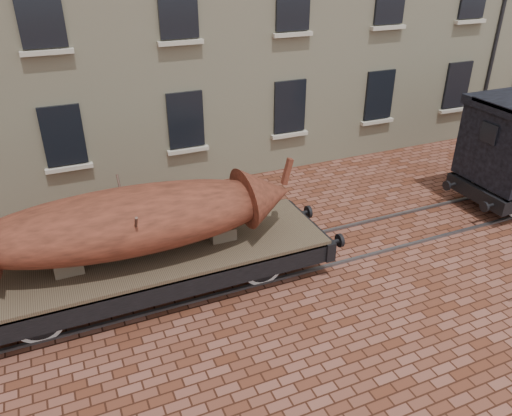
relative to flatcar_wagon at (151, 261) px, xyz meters
name	(u,v)px	position (x,y,z in m)	size (l,w,h in m)	color
ground	(339,245)	(4.82, 0.00, -0.82)	(90.00, 90.00, 0.00)	#522718
rail_track	(339,244)	(4.82, 0.00, -0.79)	(30.00, 1.52, 0.06)	#59595E
flatcar_wagon	(151,261)	(0.00, 0.00, 0.00)	(8.70, 2.36, 1.31)	#4E4231
iron_boat	(129,220)	(-0.33, 0.00, 1.08)	(7.31, 2.19, 1.72)	brown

